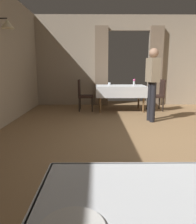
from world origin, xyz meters
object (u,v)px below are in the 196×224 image
Objects in this scene: chair_mid_left at (83,94)px; person_waiter_by_doorway at (153,79)px; chair_mid_right at (158,94)px; flower_vase_mid at (134,82)px; glass_mid_b at (110,84)px; dining_table_mid at (121,89)px.

person_waiter_by_doorway is at bearing -38.71° from chair_mid_left.
chair_mid_right is 0.81m from flower_vase_mid.
chair_mid_left is 0.89m from glass_mid_b.
glass_mid_b is (0.81, 0.26, 0.28)m from chair_mid_left.
dining_table_mid is at bearing -168.77° from flower_vase_mid.
chair_mid_right is at bearing -11.11° from flower_vase_mid.
chair_mid_left reaches higher than glass_mid_b.
flower_vase_mid is 0.75m from glass_mid_b.
chair_mid_left is (-1.13, -0.07, -0.14)m from dining_table_mid.
dining_table_mid is 1.61× the size of chair_mid_right.
flower_vase_mid is at bearing 5.58° from chair_mid_left.
flower_vase_mid reaches higher than dining_table_mid.
chair_mid_left is 4.70× the size of flower_vase_mid.
chair_mid_left is at bearing -174.42° from flower_vase_mid.
dining_table_mid is at bearing -30.49° from glass_mid_b.
chair_mid_right is 10.82× the size of glass_mid_b.
chair_mid_left is at bearing 141.29° from person_waiter_by_doorway.
glass_mid_b is at bearing 149.51° from dining_table_mid.
flower_vase_mid is 0.12× the size of person_waiter_by_doorway.
chair_mid_right is at bearing 68.23° from person_waiter_by_doorway.
glass_mid_b is at bearing 119.05° from person_waiter_by_doorway.
glass_mid_b is at bearing 17.99° from chair_mid_left.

